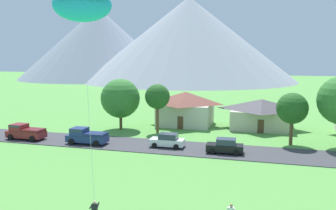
{
  "coord_description": "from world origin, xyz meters",
  "views": [
    {
      "loc": [
        5.7,
        -13.21,
        11.14
      ],
      "look_at": [
        -1.55,
        12.7,
        7.37
      ],
      "focal_mm": 37.38,
      "sensor_mm": 36.0,
      "label": 1
    }
  ],
  "objects_px": {
    "pickup_truck_maroon_west_side": "(25,132)",
    "tree_center": "(157,97)",
    "pickup_truck_navy_east_side": "(86,136)",
    "kite_flyer_with_kite": "(82,5)",
    "tree_near_right": "(120,98)",
    "parked_car_white_mid_west": "(167,141)",
    "house_right_center": "(261,113)",
    "tree_left_of_center": "(292,109)",
    "parked_car_black_west_end": "(225,146)",
    "house_leftmost": "(186,108)"
  },
  "relations": [
    {
      "from": "house_leftmost",
      "to": "kite_flyer_with_kite",
      "type": "xyz_separation_m",
      "value": [
        -0.11,
        -32.38,
        11.83
      ]
    },
    {
      "from": "house_leftmost",
      "to": "house_right_center",
      "type": "xyz_separation_m",
      "value": [
        11.93,
        0.6,
        -0.46
      ]
    },
    {
      "from": "tree_near_right",
      "to": "parked_car_black_west_end",
      "type": "bearing_deg",
      "value": -28.54
    },
    {
      "from": "house_leftmost",
      "to": "tree_near_right",
      "type": "height_order",
      "value": "tree_near_right"
    },
    {
      "from": "pickup_truck_maroon_west_side",
      "to": "pickup_truck_navy_east_side",
      "type": "xyz_separation_m",
      "value": [
        9.13,
        -0.02,
        0.0
      ]
    },
    {
      "from": "house_right_center",
      "to": "pickup_truck_navy_east_side",
      "type": "relative_size",
      "value": 1.86
    },
    {
      "from": "tree_near_right",
      "to": "pickup_truck_maroon_west_side",
      "type": "height_order",
      "value": "tree_near_right"
    },
    {
      "from": "tree_near_right",
      "to": "pickup_truck_navy_east_side",
      "type": "relative_size",
      "value": 1.49
    },
    {
      "from": "house_leftmost",
      "to": "pickup_truck_maroon_west_side",
      "type": "height_order",
      "value": "house_leftmost"
    },
    {
      "from": "parked_car_white_mid_west",
      "to": "pickup_truck_navy_east_side",
      "type": "distance_m",
      "value": 10.49
    },
    {
      "from": "house_right_center",
      "to": "tree_near_right",
      "type": "xyz_separation_m",
      "value": [
        -20.68,
        -6.78,
        2.43
      ]
    },
    {
      "from": "house_right_center",
      "to": "kite_flyer_with_kite",
      "type": "relative_size",
      "value": 0.61
    },
    {
      "from": "house_leftmost",
      "to": "tree_center",
      "type": "xyz_separation_m",
      "value": [
        -2.65,
        -6.84,
        2.47
      ]
    },
    {
      "from": "house_right_center",
      "to": "tree_center",
      "type": "relative_size",
      "value": 1.36
    },
    {
      "from": "parked_car_black_west_end",
      "to": "tree_center",
      "type": "bearing_deg",
      "value": 141.71
    },
    {
      "from": "house_right_center",
      "to": "parked_car_black_west_end",
      "type": "height_order",
      "value": "house_right_center"
    },
    {
      "from": "pickup_truck_navy_east_side",
      "to": "kite_flyer_with_kite",
      "type": "relative_size",
      "value": 0.33
    },
    {
      "from": "pickup_truck_maroon_west_side",
      "to": "kite_flyer_with_kite",
      "type": "height_order",
      "value": "kite_flyer_with_kite"
    },
    {
      "from": "house_leftmost",
      "to": "tree_near_right",
      "type": "xyz_separation_m",
      "value": [
        -8.75,
        -6.18,
        1.98
      ]
    },
    {
      "from": "pickup_truck_maroon_west_side",
      "to": "pickup_truck_navy_east_side",
      "type": "distance_m",
      "value": 9.13
    },
    {
      "from": "kite_flyer_with_kite",
      "to": "tree_near_right",
      "type": "bearing_deg",
      "value": 108.24
    },
    {
      "from": "house_right_center",
      "to": "tree_left_of_center",
      "type": "height_order",
      "value": "tree_left_of_center"
    },
    {
      "from": "tree_near_right",
      "to": "kite_flyer_with_kite",
      "type": "height_order",
      "value": "kite_flyer_with_kite"
    },
    {
      "from": "pickup_truck_maroon_west_side",
      "to": "house_leftmost",
      "type": "bearing_deg",
      "value": 40.34
    },
    {
      "from": "tree_left_of_center",
      "to": "pickup_truck_navy_east_side",
      "type": "bearing_deg",
      "value": -165.28
    },
    {
      "from": "tree_center",
      "to": "tree_near_right",
      "type": "relative_size",
      "value": 0.92
    },
    {
      "from": "parked_car_black_west_end",
      "to": "pickup_truck_navy_east_side",
      "type": "relative_size",
      "value": 0.82
    },
    {
      "from": "parked_car_white_mid_west",
      "to": "kite_flyer_with_kite",
      "type": "bearing_deg",
      "value": -93.67
    },
    {
      "from": "tree_left_of_center",
      "to": "parked_car_white_mid_west",
      "type": "relative_size",
      "value": 1.57
    },
    {
      "from": "parked_car_black_west_end",
      "to": "pickup_truck_maroon_west_side",
      "type": "relative_size",
      "value": 0.82
    },
    {
      "from": "parked_car_white_mid_west",
      "to": "tree_left_of_center",
      "type": "bearing_deg",
      "value": 20.28
    },
    {
      "from": "tree_center",
      "to": "pickup_truck_navy_east_side",
      "type": "xyz_separation_m",
      "value": [
        -6.74,
        -8.91,
        -4.22
      ]
    },
    {
      "from": "tree_left_of_center",
      "to": "parked_car_black_west_end",
      "type": "xyz_separation_m",
      "value": [
        -7.54,
        -6.22,
        -3.78
      ]
    },
    {
      "from": "tree_left_of_center",
      "to": "parked_car_black_west_end",
      "type": "height_order",
      "value": "tree_left_of_center"
    },
    {
      "from": "tree_near_right",
      "to": "parked_car_white_mid_west",
      "type": "xyz_separation_m",
      "value": [
        9.78,
        -8.4,
        -3.92
      ]
    },
    {
      "from": "tree_left_of_center",
      "to": "house_leftmost",
      "type": "bearing_deg",
      "value": 149.75
    },
    {
      "from": "tree_left_of_center",
      "to": "pickup_truck_maroon_west_side",
      "type": "xyz_separation_m",
      "value": [
        -34.23,
        -6.58,
        -3.59
      ]
    },
    {
      "from": "tree_near_right",
      "to": "tree_left_of_center",
      "type": "bearing_deg",
      "value": -6.95
    },
    {
      "from": "tree_near_right",
      "to": "parked_car_white_mid_west",
      "type": "distance_m",
      "value": 13.48
    },
    {
      "from": "house_right_center",
      "to": "parked_car_white_mid_west",
      "type": "distance_m",
      "value": 18.74
    },
    {
      "from": "house_right_center",
      "to": "kite_flyer_with_kite",
      "type": "height_order",
      "value": "kite_flyer_with_kite"
    },
    {
      "from": "house_leftmost",
      "to": "tree_center",
      "type": "distance_m",
      "value": 7.74
    },
    {
      "from": "tree_near_right",
      "to": "house_right_center",
      "type": "bearing_deg",
      "value": 18.14
    },
    {
      "from": "tree_center",
      "to": "pickup_truck_navy_east_side",
      "type": "bearing_deg",
      "value": -127.09
    },
    {
      "from": "pickup_truck_maroon_west_side",
      "to": "tree_center",
      "type": "bearing_deg",
      "value": 29.27
    },
    {
      "from": "house_right_center",
      "to": "tree_near_right",
      "type": "relative_size",
      "value": 1.25
    },
    {
      "from": "pickup_truck_navy_east_side",
      "to": "tree_near_right",
      "type": "bearing_deg",
      "value": 86.14
    },
    {
      "from": "house_right_center",
      "to": "tree_center",
      "type": "xyz_separation_m",
      "value": [
        -14.58,
        -7.43,
        2.93
      ]
    },
    {
      "from": "tree_left_of_center",
      "to": "parked_car_white_mid_west",
      "type": "distance_m",
      "value": 16.09
    },
    {
      "from": "house_right_center",
      "to": "pickup_truck_navy_east_side",
      "type": "bearing_deg",
      "value": -142.52
    }
  ]
}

